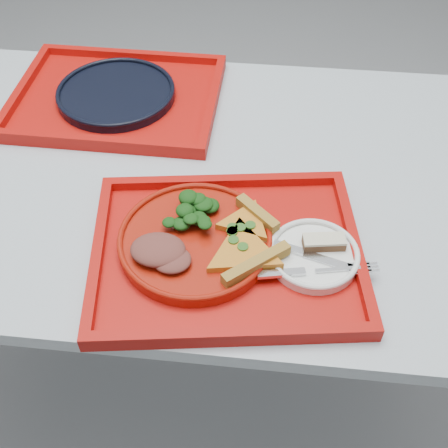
# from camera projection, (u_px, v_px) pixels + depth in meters

# --- Properties ---
(ground) EXTENTS (10.00, 10.00, 0.00)m
(ground) POSITION_uv_depth(u_px,v_px,m) (182.00, 358.00, 1.66)
(ground) COLOR gray
(ground) RESTS_ON ground
(table) EXTENTS (1.60, 0.80, 0.75)m
(table) POSITION_uv_depth(u_px,v_px,m) (164.00, 195.00, 1.16)
(table) COLOR #A2ABB5
(table) RESTS_ON ground
(tray_main) EXTENTS (0.50, 0.41, 0.01)m
(tray_main) POSITION_uv_depth(u_px,v_px,m) (227.00, 254.00, 0.95)
(tray_main) COLOR #AA0E08
(tray_main) RESTS_ON table
(tray_far) EXTENTS (0.45, 0.36, 0.01)m
(tray_far) POSITION_uv_depth(u_px,v_px,m) (117.00, 100.00, 1.26)
(tray_far) COLOR #AA0E08
(tray_far) RESTS_ON table
(dinner_plate) EXTENTS (0.26, 0.26, 0.02)m
(dinner_plate) POSITION_uv_depth(u_px,v_px,m) (195.00, 242.00, 0.95)
(dinner_plate) COLOR maroon
(dinner_plate) RESTS_ON tray_main
(side_plate) EXTENTS (0.15, 0.15, 0.01)m
(side_plate) POSITION_uv_depth(u_px,v_px,m) (313.00, 256.00, 0.93)
(side_plate) COLOR white
(side_plate) RESTS_ON tray_main
(navy_plate) EXTENTS (0.26, 0.26, 0.02)m
(navy_plate) POSITION_uv_depth(u_px,v_px,m) (116.00, 94.00, 1.25)
(navy_plate) COLOR black
(navy_plate) RESTS_ON tray_far
(pizza_slice_a) EXTENTS (0.19, 0.19, 0.02)m
(pizza_slice_a) POSITION_uv_depth(u_px,v_px,m) (243.00, 250.00, 0.92)
(pizza_slice_a) COLOR gold
(pizza_slice_a) RESTS_ON dinner_plate
(pizza_slice_b) EXTENTS (0.14, 0.14, 0.02)m
(pizza_slice_b) POSITION_uv_depth(u_px,v_px,m) (246.00, 221.00, 0.96)
(pizza_slice_b) COLOR gold
(pizza_slice_b) RESTS_ON dinner_plate
(salad_heap) EXTENTS (0.08, 0.08, 0.04)m
(salad_heap) POSITION_uv_depth(u_px,v_px,m) (192.00, 209.00, 0.96)
(salad_heap) COLOR black
(salad_heap) RESTS_ON dinner_plate
(meat_portion) EXTENTS (0.09, 0.07, 0.03)m
(meat_portion) POSITION_uv_depth(u_px,v_px,m) (158.00, 250.00, 0.91)
(meat_portion) COLOR brown
(meat_portion) RESTS_ON dinner_plate
(dessert_bar) EXTENTS (0.07, 0.04, 0.02)m
(dessert_bar) POSITION_uv_depth(u_px,v_px,m) (324.00, 242.00, 0.93)
(dessert_bar) COLOR #452417
(dessert_bar) RESTS_ON side_plate
(knife) EXTENTS (0.18, 0.07, 0.01)m
(knife) POSITION_uv_depth(u_px,v_px,m) (313.00, 255.00, 0.92)
(knife) COLOR silver
(knife) RESTS_ON side_plate
(fork) EXTENTS (0.19, 0.06, 0.01)m
(fork) POSITION_uv_depth(u_px,v_px,m) (314.00, 271.00, 0.90)
(fork) COLOR silver
(fork) RESTS_ON side_plate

